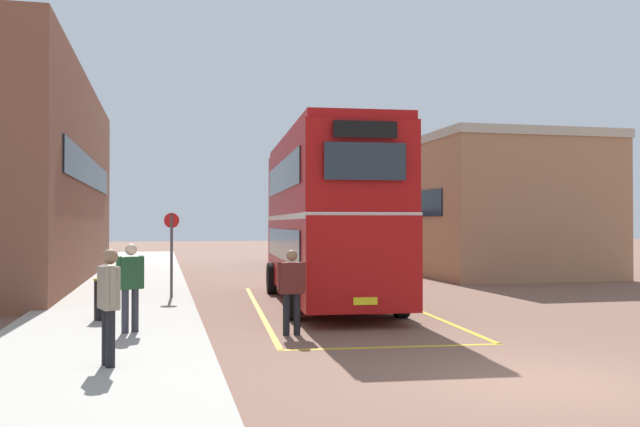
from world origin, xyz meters
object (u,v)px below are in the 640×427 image
Objects in this scene: pedestrian_waiting_far at (109,298)px; pedestrian_waiting_near at (130,281)px; litter_bin at (105,299)px; bus_stop_sign at (172,246)px; pedestrian_boarding at (292,285)px; double_decker_bus at (327,215)px; single_deck_bus at (310,235)px.

pedestrian_waiting_near is at bearing 86.99° from pedestrian_waiting_far.
bus_stop_sign is (1.51, 4.45, 1.02)m from litter_bin.
pedestrian_boarding is 7.04m from bus_stop_sign.
pedestrian_boarding is 0.99× the size of pedestrian_waiting_far.
double_decker_bus reaches higher than bus_stop_sign.
double_decker_bus is 1.19× the size of single_deck_bus.
pedestrian_boarding is at bearing -3.34° from pedestrian_waiting_near.
bus_stop_sign is (-2.31, 6.62, 0.61)m from pedestrian_boarding.
double_decker_bus reaches higher than pedestrian_waiting_near.
litter_bin is (-0.47, 5.23, -0.56)m from pedestrian_waiting_far.
pedestrian_waiting_near is 6.51m from bus_stop_sign.
pedestrian_waiting_near reaches higher than pedestrian_boarding.
double_decker_bus is 4.61m from bus_stop_sign.
single_deck_bus is at bearing 71.99° from pedestrian_waiting_far.
pedestrian_waiting_near is 3.25m from pedestrian_waiting_far.
pedestrian_waiting_near is 2.16m from litter_bin.
pedestrian_waiting_near is at bearing -97.72° from bus_stop_sign.
double_decker_bus is 19.44m from single_deck_bus.
single_deck_bus is 24.04m from litter_bin.
pedestrian_waiting_far is at bearing -108.01° from single_deck_bus.
bus_stop_sign is (-4.29, 1.43, -0.89)m from double_decker_bus.
single_deck_bus is 24.92m from pedestrian_boarding.
pedestrian_waiting_far is at bearing -93.01° from pedestrian_waiting_near.
single_deck_bus is 3.47× the size of bus_stop_sign.
pedestrian_boarding is (-1.98, -5.20, -1.50)m from double_decker_bus.
single_deck_bus reaches higher than pedestrian_waiting_far.
bus_stop_sign is at bearing 161.63° from double_decker_bus.
pedestrian_boarding is 4.41m from litter_bin.
pedestrian_waiting_far is 9.75m from bus_stop_sign.
litter_bin is at bearing 107.75° from pedestrian_waiting_near.
pedestrian_waiting_far is at bearing -96.15° from bus_stop_sign.
litter_bin is (-3.82, 2.17, -0.41)m from pedestrian_boarding.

